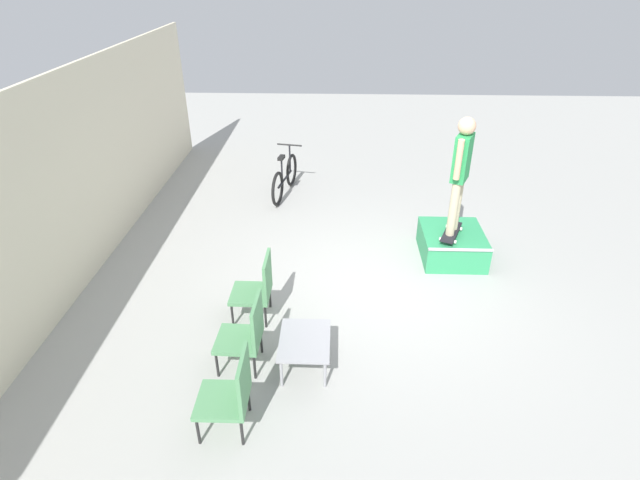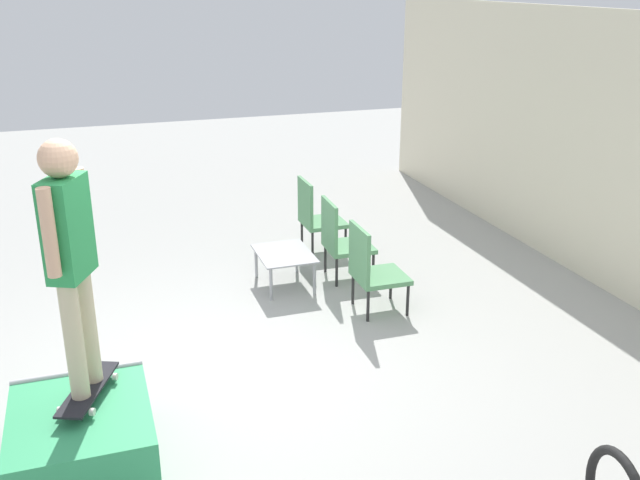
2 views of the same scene
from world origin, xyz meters
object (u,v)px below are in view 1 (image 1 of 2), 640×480
patio_chair_left (232,392)px  patio_chair_center (246,332)px  skate_ramp_box (452,244)px  bicycle (285,178)px  patio_chair_right (258,287)px  person_skater (461,167)px  coffee_table (305,343)px  skateboard_on_ramp (451,232)px

patio_chair_left → patio_chair_center: (0.92, 0.00, 0.00)m
skate_ramp_box → bicycle: (2.37, 2.95, 0.14)m
skate_ramp_box → patio_chair_right: 3.37m
skate_ramp_box → bicycle: size_ratio=0.67×
person_skater → coffee_table: bearing=163.7°
patio_chair_center → patio_chair_right: 0.92m
person_skater → patio_chair_right: (-1.54, 2.84, -1.13)m
skate_ramp_box → coffee_table: 3.43m
patio_chair_left → patio_chair_right: same height
person_skater → patio_chair_right: 3.42m
coffee_table → patio_chair_right: 1.15m
patio_chair_center → patio_chair_right: same height
skate_ramp_box → person_skater: size_ratio=0.62×
person_skater → coffee_table: size_ratio=2.34×
patio_chair_left → skate_ramp_box: bearing=140.2°
patio_chair_left → bicycle: bearing=-179.9°
skate_ramp_box → bicycle: 3.78m
skate_ramp_box → person_skater: person_skater is taller
coffee_table → patio_chair_center: size_ratio=0.82×
patio_chair_right → bicycle: size_ratio=0.56×
person_skater → patio_chair_left: 4.55m
coffee_table → patio_chair_left: bearing=143.7°
patio_chair_left → patio_chair_center: 0.92m
person_skater → patio_chair_center: bearing=156.0°
patio_chair_left → patio_chair_center: bearing=179.7°
bicycle → coffee_table: bearing=-161.2°
person_skater → patio_chair_right: bearing=143.5°
patio_chair_right → coffee_table: bearing=37.0°
person_skater → coffee_table: person_skater is taller
skateboard_on_ramp → patio_chair_center: bearing=153.6°
skateboard_on_ramp → patio_chair_center: (-2.46, 2.84, -0.04)m
skate_ramp_box → skateboard_on_ramp: size_ratio=1.47×
patio_chair_right → skate_ramp_box: bearing=120.7°
patio_chair_right → patio_chair_center: bearing=0.6°
patio_chair_center → patio_chair_right: size_ratio=1.00×
patio_chair_center → skateboard_on_ramp: bearing=133.0°
coffee_table → bicycle: 5.02m
coffee_table → skateboard_on_ramp: bearing=-41.3°
patio_chair_left → coffee_table: bearing=143.4°
patio_chair_right → bicycle: 4.05m
patio_chair_left → patio_chair_center: same height
skate_ramp_box → person_skater: (-0.14, 0.07, 1.39)m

